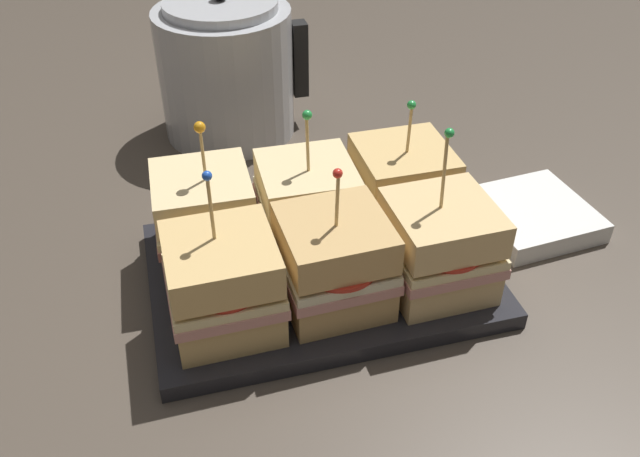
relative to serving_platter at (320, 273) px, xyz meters
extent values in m
plane|color=#4C4238|center=(0.00, 0.00, -0.01)|extent=(6.00, 6.00, 0.00)
cube|color=#232328|center=(0.00, 0.00, 0.00)|extent=(0.34, 0.24, 0.01)
cube|color=#232328|center=(0.00, 0.00, 0.01)|extent=(0.34, 0.24, 0.01)
cube|color=tan|center=(-0.10, -0.05, 0.03)|extent=(0.10, 0.10, 0.03)
cube|color=tan|center=(-0.10, -0.05, 0.05)|extent=(0.10, 0.10, 0.01)
cube|color=beige|center=(-0.10, -0.05, 0.06)|extent=(0.10, 0.10, 0.01)
cylinder|color=red|center=(-0.10, -0.07, 0.07)|extent=(0.06, 0.06, 0.00)
cube|color=#E0B771|center=(-0.10, -0.05, 0.09)|extent=(0.10, 0.10, 0.03)
cylinder|color=tan|center=(-0.11, -0.04, 0.13)|extent=(0.00, 0.01, 0.07)
sphere|color=blue|center=(-0.11, -0.04, 0.17)|extent=(0.01, 0.01, 0.01)
cube|color=tan|center=(0.00, -0.05, 0.03)|extent=(0.10, 0.10, 0.03)
cube|color=tan|center=(0.00, -0.05, 0.05)|extent=(0.10, 0.10, 0.01)
cube|color=beige|center=(0.00, -0.05, 0.06)|extent=(0.10, 0.10, 0.01)
cylinder|color=red|center=(0.00, -0.07, 0.07)|extent=(0.07, 0.07, 0.00)
cube|color=tan|center=(0.00, -0.05, 0.09)|extent=(0.10, 0.10, 0.03)
cylinder|color=tan|center=(0.00, -0.06, 0.13)|extent=(0.00, 0.01, 0.07)
sphere|color=red|center=(0.00, -0.06, 0.16)|extent=(0.01, 0.01, 0.01)
cube|color=#DBB77A|center=(0.10, -0.05, 0.03)|extent=(0.10, 0.10, 0.03)
cube|color=tan|center=(0.10, -0.05, 0.05)|extent=(0.10, 0.10, 0.01)
cube|color=beige|center=(0.10, -0.05, 0.06)|extent=(0.10, 0.10, 0.01)
cylinder|color=red|center=(0.10, -0.07, 0.07)|extent=(0.07, 0.07, 0.00)
cube|color=#E8C281|center=(0.10, -0.05, 0.09)|extent=(0.10, 0.10, 0.03)
cylinder|color=tan|center=(0.10, -0.05, 0.14)|extent=(0.00, 0.01, 0.09)
sphere|color=green|center=(0.10, -0.05, 0.18)|extent=(0.01, 0.01, 0.01)
cube|color=beige|center=(-0.11, 0.05, 0.03)|extent=(0.10, 0.10, 0.03)
cube|color=#B26B60|center=(-0.11, 0.05, 0.05)|extent=(0.10, 0.10, 0.01)
cube|color=beige|center=(-0.11, 0.05, 0.06)|extent=(0.10, 0.10, 0.01)
cylinder|color=red|center=(-0.11, 0.04, 0.07)|extent=(0.07, 0.07, 0.00)
cube|color=beige|center=(-0.11, 0.05, 0.09)|extent=(0.10, 0.10, 0.03)
cylinder|color=tan|center=(-0.10, 0.05, 0.13)|extent=(0.00, 0.00, 0.07)
sphere|color=orange|center=(-0.10, 0.05, 0.16)|extent=(0.01, 0.01, 0.01)
cube|color=beige|center=(0.00, 0.05, 0.03)|extent=(0.10, 0.10, 0.03)
cube|color=tan|center=(0.00, 0.05, 0.05)|extent=(0.10, 0.10, 0.01)
cube|color=beige|center=(0.00, 0.05, 0.06)|extent=(0.10, 0.10, 0.01)
cube|color=beige|center=(0.00, 0.05, 0.08)|extent=(0.10, 0.10, 0.03)
cylinder|color=tan|center=(0.00, 0.05, 0.12)|extent=(0.00, 0.01, 0.07)
sphere|color=green|center=(0.00, 0.05, 0.16)|extent=(0.01, 0.01, 0.01)
cube|color=tan|center=(0.11, 0.05, 0.03)|extent=(0.10, 0.10, 0.03)
cube|color=tan|center=(0.11, 0.05, 0.05)|extent=(0.10, 0.10, 0.01)
cube|color=beige|center=(0.11, 0.05, 0.06)|extent=(0.10, 0.10, 0.01)
cylinder|color=red|center=(0.11, 0.04, 0.07)|extent=(0.07, 0.07, 0.00)
cube|color=#E0B771|center=(0.11, 0.05, 0.09)|extent=(0.10, 0.10, 0.03)
cylinder|color=tan|center=(0.11, 0.05, 0.13)|extent=(0.00, 0.01, 0.07)
sphere|color=green|center=(0.11, 0.05, 0.16)|extent=(0.01, 0.01, 0.01)
cylinder|color=#B7BABF|center=(-0.04, 0.34, 0.08)|extent=(0.18, 0.18, 0.17)
cylinder|color=#B7BABF|center=(-0.04, 0.34, 0.17)|extent=(0.15, 0.15, 0.01)
cube|color=black|center=(0.06, 0.34, 0.09)|extent=(0.02, 0.02, 0.10)
cube|color=white|center=(0.26, 0.03, 0.00)|extent=(0.13, 0.13, 0.02)
camera|label=1|loc=(-0.14, -0.51, 0.46)|focal=38.00mm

